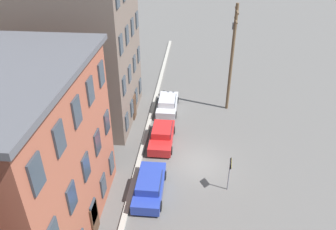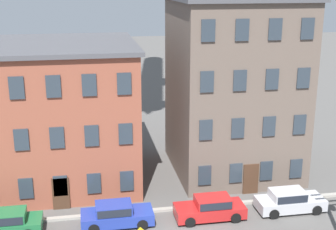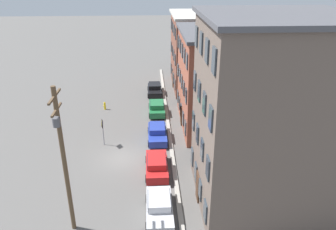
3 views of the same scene
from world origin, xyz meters
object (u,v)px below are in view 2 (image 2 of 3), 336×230
at_px(car_green, 5,222).
at_px(car_red, 211,207).
at_px(car_silver, 289,200).
at_px(car_blue, 116,214).

distance_m(car_green, car_red, 12.48).
height_order(car_red, car_silver, same).
xyz_separation_m(car_blue, car_red, (5.95, -0.21, 0.00)).
distance_m(car_green, car_blue, 6.53).
relative_size(car_green, car_blue, 1.00).
height_order(car_green, car_silver, same).
relative_size(car_red, car_silver, 1.00).
distance_m(car_green, car_silver, 17.76).
height_order(car_green, car_red, same).
bearing_deg(car_blue, car_red, -2.02).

